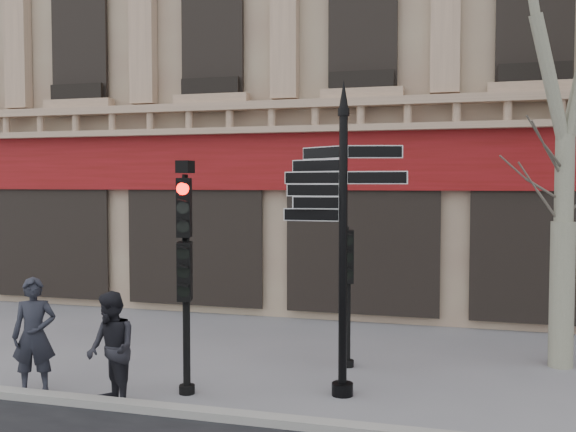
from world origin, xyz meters
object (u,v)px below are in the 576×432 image
object	(u,v)px
fingerpost	(343,185)
pedestrian_a	(34,336)
pedestrian_b	(111,349)
traffic_signal_main	(186,247)
traffic_signal_secondary	(348,272)

from	to	relation	value
fingerpost	pedestrian_a	bearing A→B (deg)	-154.75
pedestrian_b	traffic_signal_main	bearing A→B (deg)	81.74
pedestrian_a	fingerpost	bearing A→B (deg)	-8.87
traffic_signal_secondary	pedestrian_b	distance (m)	4.05
fingerpost	traffic_signal_secondary	xyz separation A→B (m)	(-0.19, 1.47, -1.46)
traffic_signal_secondary	fingerpost	bearing A→B (deg)	-94.76
traffic_signal_main	traffic_signal_secondary	bearing A→B (deg)	27.67
fingerpost	pedestrian_a	size ratio (longest dim) A/B	2.67
traffic_signal_main	traffic_signal_secondary	size ratio (longest dim) A/B	1.48
fingerpost	pedestrian_b	world-z (taller)	fingerpost
fingerpost	traffic_signal_main	xyz separation A→B (m)	(-2.23, -0.54, -0.91)
pedestrian_a	pedestrian_b	world-z (taller)	pedestrian_a
traffic_signal_main	traffic_signal_secondary	world-z (taller)	traffic_signal_main
fingerpost	pedestrian_a	xyz separation A→B (m)	(-4.41, -1.11, -2.22)
pedestrian_a	traffic_signal_secondary	bearing A→B (deg)	8.41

